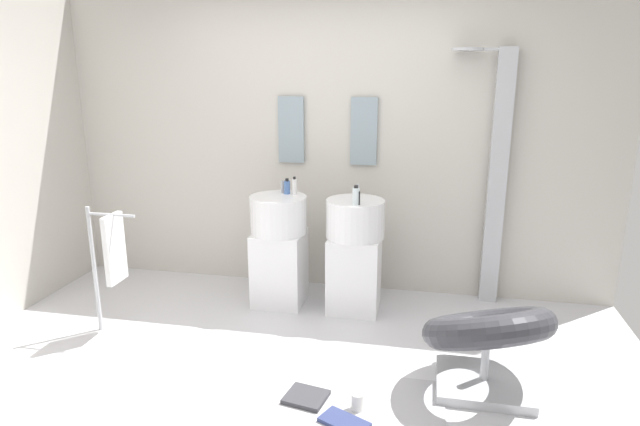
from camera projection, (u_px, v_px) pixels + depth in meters
The scene contains 17 objects.
ground_plane at pixel (279, 383), 3.39m from camera, with size 4.80×3.60×0.04m, color silver.
rear_partition at pixel (329, 140), 4.61m from camera, with size 4.80×0.10×2.60m, color beige.
pedestal_sink_left at pixel (279, 247), 4.39m from camera, with size 0.46×0.46×1.01m.
pedestal_sink_right at pixel (355, 252), 4.27m from camera, with size 0.46×0.46×1.01m.
vanity_mirror_left at pixel (291, 130), 4.58m from camera, with size 0.22×0.03×0.56m, color #8C9EA8.
vanity_mirror_right at pixel (364, 131), 4.46m from camera, with size 0.22×0.03×0.56m, color #8C9EA8.
shower_column at pixel (496, 174), 4.28m from camera, with size 0.49×0.24×2.05m.
lounge_chair at pixel (487, 336), 3.21m from camera, with size 1.06×1.06×0.65m.
towel_rack at pixel (111, 251), 3.85m from camera, with size 0.37×0.22×0.95m.
area_rug at pixel (349, 408), 3.10m from camera, with size 1.08×0.74×0.01m, color #B2B2B7.
magazine_navy at pixel (344, 422), 2.94m from camera, with size 0.27×0.14×0.02m, color navy.
magazine_charcoal at pixel (306, 397), 3.17m from camera, with size 0.23×0.21×0.03m, color #38383D.
coffee_mug at pixel (358, 401), 3.06m from camera, with size 0.07×0.07×0.10m, color white.
soap_bottle_blue at pixel (287, 187), 4.35m from camera, with size 0.05×0.05×0.13m.
soap_bottle_black at pixel (357, 197), 4.00m from camera, with size 0.04×0.04×0.12m.
soap_bottle_white at pixel (294, 187), 4.32m from camera, with size 0.04×0.04×0.15m.
soap_bottle_clear at pixel (356, 196), 4.00m from camera, with size 0.05×0.05×0.15m.
Camera 1 is at (0.85, -2.88, 1.89)m, focal length 30.29 mm.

